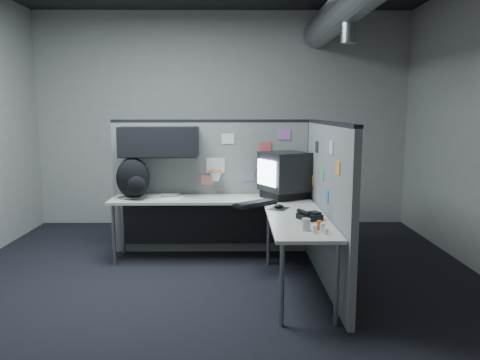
{
  "coord_description": "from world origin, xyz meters",
  "views": [
    {
      "loc": [
        0.18,
        -4.36,
        1.73
      ],
      "look_at": [
        0.24,
        0.35,
        1.03
      ],
      "focal_mm": 35.0,
      "sensor_mm": 36.0,
      "label": 1
    }
  ],
  "objects_px": {
    "phone": "(309,216)",
    "desk": "(232,213)",
    "keyboard": "(255,204)",
    "monitor": "(285,175)",
    "backpack": "(133,179)"
  },
  "relations": [
    {
      "from": "phone",
      "to": "desk",
      "type": "bearing_deg",
      "value": 116.59
    },
    {
      "from": "keyboard",
      "to": "desk",
      "type": "bearing_deg",
      "value": 153.97
    },
    {
      "from": "phone",
      "to": "monitor",
      "type": "bearing_deg",
      "value": 80.93
    },
    {
      "from": "desk",
      "to": "phone",
      "type": "height_order",
      "value": "phone"
    },
    {
      "from": "desk",
      "to": "phone",
      "type": "relative_size",
      "value": 9.14
    },
    {
      "from": "backpack",
      "to": "phone",
      "type": "bearing_deg",
      "value": -35.42
    },
    {
      "from": "desk",
      "to": "phone",
      "type": "bearing_deg",
      "value": -48.2
    },
    {
      "from": "monitor",
      "to": "phone",
      "type": "bearing_deg",
      "value": -67.4
    },
    {
      "from": "monitor",
      "to": "desk",
      "type": "bearing_deg",
      "value": -139.17
    },
    {
      "from": "keyboard",
      "to": "backpack",
      "type": "xyz_separation_m",
      "value": [
        -1.38,
        0.42,
        0.21
      ]
    },
    {
      "from": "monitor",
      "to": "keyboard",
      "type": "xyz_separation_m",
      "value": [
        -0.36,
        -0.44,
        -0.25
      ]
    },
    {
      "from": "monitor",
      "to": "backpack",
      "type": "height_order",
      "value": "monitor"
    },
    {
      "from": "desk",
      "to": "backpack",
      "type": "height_order",
      "value": "backpack"
    },
    {
      "from": "monitor",
      "to": "phone",
      "type": "distance_m",
      "value": 1.13
    },
    {
      "from": "keyboard",
      "to": "phone",
      "type": "distance_m",
      "value": 0.81
    }
  ]
}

